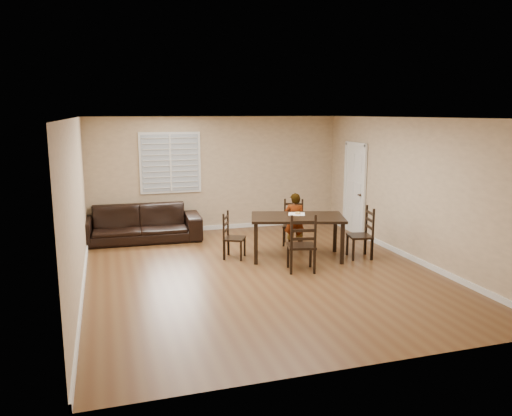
# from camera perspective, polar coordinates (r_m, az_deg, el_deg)

# --- Properties ---
(ground) EXTENTS (7.00, 7.00, 0.00)m
(ground) POSITION_cam_1_polar(r_m,az_deg,el_deg) (8.90, 0.59, -7.38)
(ground) COLOR brown
(ground) RESTS_ON ground
(room) EXTENTS (6.04, 7.04, 2.72)m
(room) POSITION_cam_1_polar(r_m,az_deg,el_deg) (8.69, 0.48, 4.39)
(room) COLOR #CBB089
(room) RESTS_ON ground
(dining_table) EXTENTS (1.97, 1.45, 0.83)m
(dining_table) POSITION_cam_1_polar(r_m,az_deg,el_deg) (9.63, 4.76, -1.44)
(dining_table) COLOR black
(dining_table) RESTS_ON ground
(chair_near) EXTENTS (0.56, 0.54, 0.96)m
(chair_near) POSITION_cam_1_polar(r_m,az_deg,el_deg) (10.77, 4.29, -1.77)
(chair_near) COLOR black
(chair_near) RESTS_ON ground
(chair_far) EXTENTS (0.56, 0.54, 1.06)m
(chair_far) POSITION_cam_1_polar(r_m,az_deg,el_deg) (8.79, 5.33, -4.40)
(chair_far) COLOR black
(chair_far) RESTS_ON ground
(chair_left) EXTENTS (0.52, 0.53, 0.90)m
(chair_left) POSITION_cam_1_polar(r_m,az_deg,el_deg) (9.70, -3.10, -3.34)
(chair_left) COLOR black
(chair_left) RESTS_ON ground
(chair_right) EXTENTS (0.50, 0.52, 1.00)m
(chair_right) POSITION_cam_1_polar(r_m,az_deg,el_deg) (9.91, 12.44, -2.99)
(chair_right) COLOR black
(chair_right) RESTS_ON ground
(child) EXTENTS (0.50, 0.42, 1.18)m
(child) POSITION_cam_1_polar(r_m,az_deg,el_deg) (10.28, 4.43, -1.52)
(child) COLOR gray
(child) RESTS_ON ground
(napkin) EXTENTS (0.41, 0.41, 0.00)m
(napkin) POSITION_cam_1_polar(r_m,az_deg,el_deg) (9.80, 4.66, -0.69)
(napkin) COLOR beige
(napkin) RESTS_ON dining_table
(donut) EXTENTS (0.11, 0.11, 0.04)m
(donut) POSITION_cam_1_polar(r_m,az_deg,el_deg) (9.80, 4.79, -0.55)
(donut) COLOR gold
(donut) RESTS_ON napkin
(sofa) EXTENTS (2.69, 1.15, 0.77)m
(sofa) POSITION_cam_1_polar(r_m,az_deg,el_deg) (11.24, -13.15, -1.75)
(sofa) COLOR black
(sofa) RESTS_ON ground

